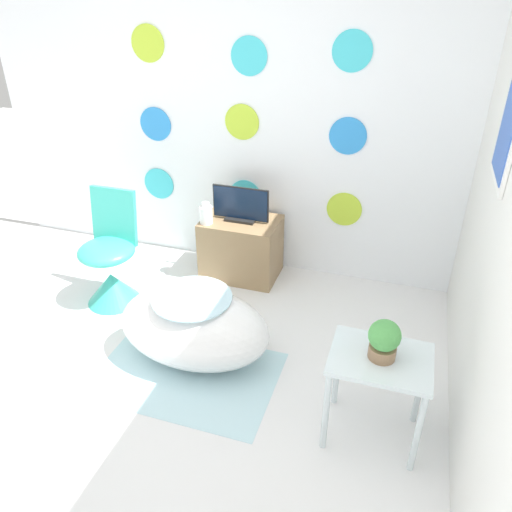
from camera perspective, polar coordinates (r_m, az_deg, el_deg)
ground_plane at (r=2.77m, az=-16.90°, el=-22.24°), size 12.00×12.00×0.00m
wall_back_dotted at (r=3.78m, az=-1.08°, el=17.02°), size 4.23×0.05×2.60m
wall_right at (r=2.56m, az=26.82°, el=7.75°), size 0.06×3.16×2.60m
rug at (r=3.14m, az=-7.92°, el=-13.22°), size 1.08×0.74×0.01m
bathtub at (r=3.10m, az=-7.07°, el=-8.03°), size 0.95×0.58×0.47m
chair at (r=3.74m, az=-16.30°, el=-1.39°), size 0.40×0.40×0.83m
tv_cabinet at (r=3.92m, az=-1.70°, el=0.93°), size 0.58×0.41×0.48m
tv at (r=3.77m, az=-1.78°, el=5.73°), size 0.44×0.12×0.27m
vase at (r=3.75m, az=-5.72°, el=4.77°), size 0.10×0.10×0.17m
side_table at (r=2.57m, az=13.85°, el=-12.75°), size 0.49×0.37×0.52m
potted_plant_left at (r=2.44m, az=14.42°, el=-9.22°), size 0.15×0.15×0.21m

